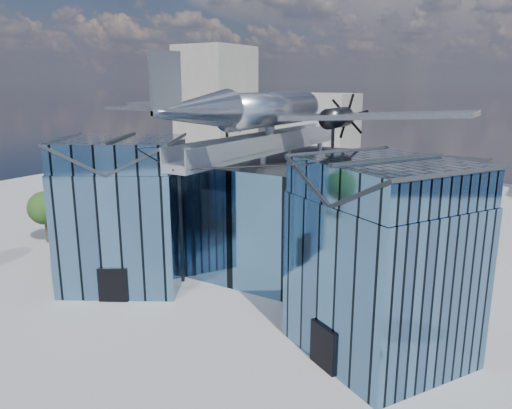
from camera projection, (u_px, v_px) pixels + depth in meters
The scene contains 4 objects.
ground_plane at pixel (242, 305), 36.70m from camera, with size 120.00×120.00×0.00m, color gray.
museum at pixel (281, 215), 40.19m from camera, with size 32.88×24.50×17.60m.
bg_towers at pixel (432, 122), 75.34m from camera, with size 77.00×24.50×26.00m.
tree_side_w at pixel (45, 208), 50.25m from camera, with size 3.75×3.75×5.30m.
Camera 1 is at (18.62, -28.31, 15.97)m, focal length 35.00 mm.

